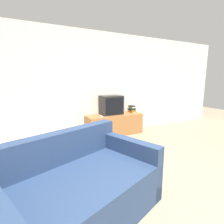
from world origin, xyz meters
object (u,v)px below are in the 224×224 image
at_px(couch, 79,190).
at_px(book_stack, 132,109).
at_px(remote_on_stand, 101,116).
at_px(tv_stand, 114,124).
at_px(television, 111,105).

relative_size(couch, book_stack, 8.98).
bearing_deg(remote_on_stand, couch, -118.96).
bearing_deg(couch, tv_stand, 34.72).
relative_size(tv_stand, couch, 0.78).
bearing_deg(tv_stand, television, 135.29).
height_order(television, couch, television).
relative_size(television, couch, 0.30).
relative_size(television, book_stack, 2.67).
xyz_separation_m(television, book_stack, (0.64, 0.00, -0.15)).
xyz_separation_m(couch, remote_on_stand, (1.21, 2.19, 0.25)).
distance_m(book_stack, remote_on_stand, 1.01).
height_order(tv_stand, television, television).
height_order(couch, book_stack, couch).
height_order(couch, remote_on_stand, couch).
bearing_deg(remote_on_stand, tv_stand, 14.54).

